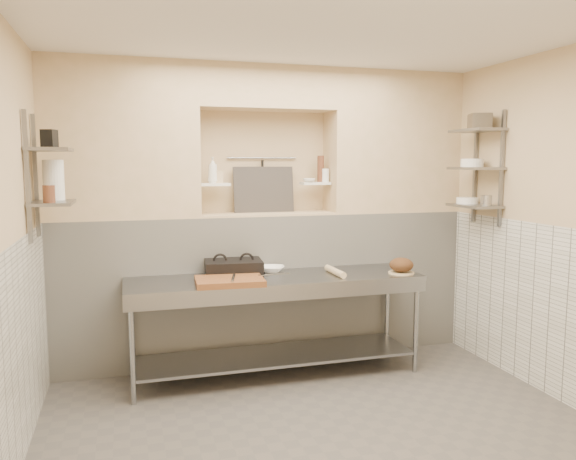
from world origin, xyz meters
name	(u,v)px	position (x,y,z in m)	size (l,w,h in m)	color
floor	(328,442)	(0.00, 0.00, -0.05)	(4.00, 3.90, 0.10)	#56514C
ceiling	(331,14)	(0.00, 0.00, 2.85)	(4.00, 3.90, 0.10)	silver
wall_back	(260,213)	(0.00, 2.00, 1.40)	(4.00, 0.10, 2.80)	#CDAC87
wall_front	(540,314)	(0.00, -2.00, 1.40)	(4.00, 0.10, 2.80)	#CDAC87
backwall_lower	(267,286)	(0.00, 1.75, 0.70)	(4.00, 0.40, 1.40)	silver
alcove_sill	(266,214)	(0.00, 1.75, 1.41)	(1.30, 0.40, 0.02)	#CDAC87
backwall_pillar_left	(122,140)	(-1.33, 1.75, 2.10)	(1.35, 0.40, 1.40)	#CDAC87
backwall_pillar_right	(392,143)	(1.33, 1.75, 2.10)	(1.35, 0.40, 1.40)	#CDAC87
backwall_header	(266,88)	(0.00, 1.75, 2.60)	(1.30, 0.40, 0.40)	#CDAC87
wainscot_left	(11,368)	(-1.99, 0.00, 0.70)	(0.02, 3.90, 1.40)	silver
wainscot_right	(566,317)	(1.99, 0.00, 0.70)	(0.02, 3.90, 1.40)	silver
alcove_shelf_left	(215,184)	(-0.50, 1.75, 1.70)	(0.28, 0.16, 0.03)	white
alcove_shelf_right	(315,183)	(0.50, 1.75, 1.70)	(0.28, 0.16, 0.03)	white
utensil_rail	(262,158)	(0.00, 1.92, 1.95)	(0.02, 0.02, 0.70)	gray
hanging_steel	(262,175)	(0.00, 1.90, 1.78)	(0.02, 0.02, 0.30)	black
splash_panel	(264,190)	(0.00, 1.85, 1.64)	(0.60, 0.02, 0.45)	#383330
shelf_rail_left_a	(36,176)	(-1.98, 1.25, 1.80)	(0.03, 0.03, 0.95)	slate
shelf_rail_left_b	(27,177)	(-1.98, 0.85, 1.80)	(0.03, 0.03, 0.95)	slate
wall_shelf_left_lower	(53,203)	(-1.84, 1.05, 1.60)	(0.30, 0.50, 0.03)	slate
wall_shelf_left_upper	(50,149)	(-1.84, 1.05, 2.00)	(0.30, 0.50, 0.03)	slate
shelf_rail_right_a	(475,168)	(1.98, 1.25, 1.85)	(0.03, 0.03, 1.05)	slate
shelf_rail_right_b	(502,169)	(1.98, 0.85, 1.85)	(0.03, 0.03, 1.05)	slate
wall_shelf_right_lower	(474,206)	(1.84, 1.05, 1.50)	(0.30, 0.50, 0.03)	slate
wall_shelf_right_mid	(476,168)	(1.84, 1.05, 1.85)	(0.30, 0.50, 0.03)	slate
wall_shelf_right_upper	(477,130)	(1.84, 1.05, 2.20)	(0.30, 0.50, 0.03)	slate
prep_table	(276,306)	(-0.06, 1.18, 0.64)	(2.60, 0.70, 0.90)	gray
panini_press	(234,268)	(-0.40, 1.37, 0.97)	(0.54, 0.41, 0.14)	black
cutting_board	(230,281)	(-0.50, 1.01, 0.93)	(0.56, 0.39, 0.05)	brown
knife_blade	(274,274)	(-0.10, 1.08, 0.95)	(0.28, 0.03, 0.01)	gray
tongs	(233,278)	(-0.48, 0.98, 0.96)	(0.02, 0.02, 0.26)	gray
mixing_bowl	(272,269)	(-0.03, 1.42, 0.93)	(0.23, 0.23, 0.06)	white
rolling_pin	(335,271)	(0.48, 1.14, 0.93)	(0.06, 0.06, 0.39)	tan
bread_board	(401,273)	(1.08, 1.03, 0.91)	(0.24, 0.24, 0.01)	tan
bread_loaf	(401,265)	(1.08, 1.03, 0.98)	(0.22, 0.22, 0.13)	#4C2D19
bottle_soap	(213,170)	(-0.52, 1.74, 1.83)	(0.09, 0.09, 0.24)	white
jar_alcove	(219,177)	(-0.46, 1.75, 1.77)	(0.08, 0.08, 0.11)	#CDAC87
bowl_alcove	(309,180)	(0.42, 1.71, 1.73)	(0.12, 0.12, 0.04)	white
condiment_a	(321,170)	(0.56, 1.76, 1.84)	(0.07, 0.07, 0.25)	#57301F
condiment_b	(321,169)	(0.56, 1.76, 1.84)	(0.06, 0.06, 0.26)	#57301F
condiment_c	(325,175)	(0.60, 1.74, 1.78)	(0.08, 0.08, 0.13)	white
jug_left	(54,180)	(-1.84, 1.19, 1.77)	(0.16, 0.16, 0.31)	white
jar_left	(49,194)	(-1.84, 0.86, 1.68)	(0.09, 0.09, 0.13)	#57301F
box_left_upper	(49,139)	(-1.84, 1.05, 2.08)	(0.10, 0.10, 0.13)	black
bowl_right	(467,200)	(1.84, 1.16, 1.54)	(0.20, 0.20, 0.06)	white
canister_right	(486,201)	(1.84, 0.87, 1.56)	(0.10, 0.10, 0.10)	gray
bowl_right_mid	(472,163)	(1.84, 1.11, 1.90)	(0.21, 0.21, 0.08)	white
basket_right	(480,121)	(1.84, 1.02, 2.28)	(0.18, 0.21, 0.14)	gray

